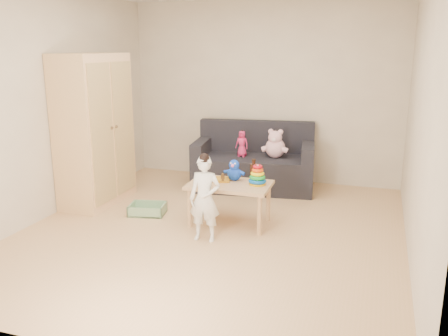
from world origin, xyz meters
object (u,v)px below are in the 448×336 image
(wardrobe, at_px, (95,130))
(sofa, at_px, (254,172))
(play_table, at_px, (230,204))
(toddler, at_px, (205,200))

(wardrobe, xyz_separation_m, sofa, (1.74, 1.21, -0.70))
(wardrobe, relative_size, sofa, 1.14)
(sofa, bearing_deg, play_table, -93.95)
(wardrobe, height_order, toddler, wardrobe)
(play_table, bearing_deg, sofa, 93.93)
(sofa, height_order, play_table, play_table)
(wardrobe, distance_m, sofa, 2.23)
(play_table, distance_m, toddler, 0.56)
(play_table, relative_size, toddler, 1.04)
(wardrobe, distance_m, toddler, 1.96)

